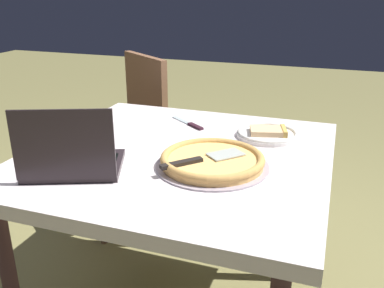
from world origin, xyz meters
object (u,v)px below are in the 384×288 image
(pizza_plate, at_px, (268,133))
(chair_near, at_px, (129,130))
(laptop, at_px, (72,159))
(pizza_tray, at_px, (212,160))
(table_knife, at_px, (190,124))
(dining_table, at_px, (179,170))

(pizza_plate, bearing_deg, chair_near, 60.94)
(laptop, relative_size, chair_near, 0.38)
(pizza_tray, bearing_deg, table_knife, 28.94)
(chair_near, bearing_deg, table_knife, -129.94)
(laptop, relative_size, pizza_tray, 0.97)
(dining_table, bearing_deg, chair_near, 38.50)
(dining_table, height_order, pizza_tray, pizza_tray)
(pizza_tray, height_order, table_knife, pizza_tray)
(dining_table, relative_size, pizza_plate, 4.36)
(pizza_plate, xyz_separation_m, table_knife, (0.04, 0.33, -0.01))
(chair_near, bearing_deg, laptop, -161.53)
(pizza_tray, bearing_deg, dining_table, 60.74)
(dining_table, relative_size, pizza_tray, 2.81)
(laptop, xyz_separation_m, pizza_plate, (0.54, -0.52, -0.03))
(dining_table, distance_m, chair_near, 0.96)
(pizza_tray, bearing_deg, chair_near, 41.83)
(pizza_plate, bearing_deg, pizza_tray, 160.57)
(dining_table, height_order, table_knife, table_knife)
(dining_table, xyz_separation_m, laptop, (-0.28, 0.25, 0.12))
(dining_table, bearing_deg, pizza_tray, -119.26)
(laptop, distance_m, pizza_plate, 0.75)
(laptop, height_order, pizza_tray, laptop)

